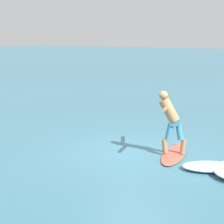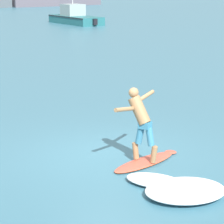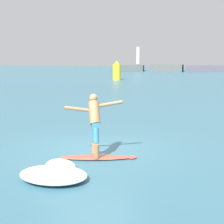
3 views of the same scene
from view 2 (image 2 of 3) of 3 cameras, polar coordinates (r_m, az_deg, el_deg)
name	(u,v)px [view 2 (image 2 of 3)]	position (r m, az deg, el deg)	size (l,w,h in m)	color
ground_plane	(110,155)	(12.65, -0.20, -4.62)	(200.00, 200.00, 0.00)	#36697D
surfboard	(145,162)	(12.13, 3.62, -5.35)	(2.11, 0.99, 0.20)	#D9513C
surfer	(140,118)	(11.86, 3.07, -0.65)	(1.50, 0.93, 1.66)	#9A7049
fishing_boat_near_jetty	(75,17)	(48.87, -4.05, 10.12)	(2.55, 7.35, 2.64)	#216066
wave_foam_at_tail	(185,190)	(10.41, 7.88, -8.35)	(1.88, 1.67, 0.23)	white
wave_foam_at_nose	(156,181)	(10.90, 4.73, -7.39)	(1.24, 1.46, 0.16)	white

